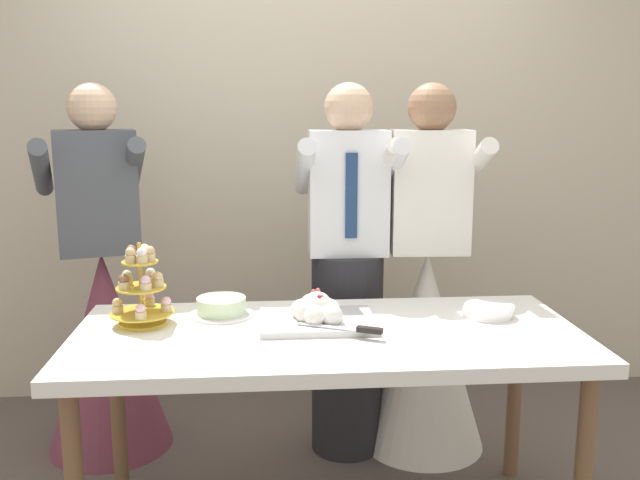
% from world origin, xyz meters
% --- Properties ---
extents(rear_wall, '(5.20, 0.10, 2.90)m').
position_xyz_m(rear_wall, '(0.00, 1.38, 1.45)').
color(rear_wall, beige).
rests_on(rear_wall, ground_plane).
extents(dessert_table, '(1.80, 0.80, 0.78)m').
position_xyz_m(dessert_table, '(0.00, 0.00, 0.70)').
color(dessert_table, white).
rests_on(dessert_table, ground_plane).
extents(cupcake_stand, '(0.23, 0.23, 0.31)m').
position_xyz_m(cupcake_stand, '(-0.67, 0.12, 0.91)').
color(cupcake_stand, gold).
rests_on(cupcake_stand, dessert_table).
extents(main_cake_tray, '(0.42, 0.36, 0.13)m').
position_xyz_m(main_cake_tray, '(-0.03, 0.07, 0.82)').
color(main_cake_tray, silver).
rests_on(main_cake_tray, dessert_table).
extents(plate_stack, '(0.19, 0.19, 0.04)m').
position_xyz_m(plate_stack, '(0.62, 0.12, 0.80)').
color(plate_stack, white).
rests_on(plate_stack, dessert_table).
extents(round_cake, '(0.24, 0.24, 0.07)m').
position_xyz_m(round_cake, '(-0.39, 0.21, 0.81)').
color(round_cake, white).
rests_on(round_cake, dessert_table).
extents(person_groom, '(0.46, 0.49, 1.66)m').
position_xyz_m(person_groom, '(0.14, 0.63, 0.75)').
color(person_groom, '#232328').
rests_on(person_groom, ground_plane).
extents(person_bride, '(0.56, 0.56, 1.66)m').
position_xyz_m(person_bride, '(0.50, 0.63, 0.58)').
color(person_bride, white).
rests_on(person_bride, ground_plane).
extents(person_guest, '(0.59, 0.59, 1.66)m').
position_xyz_m(person_guest, '(-0.95, 0.73, 0.58)').
color(person_guest, brown).
rests_on(person_guest, ground_plane).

